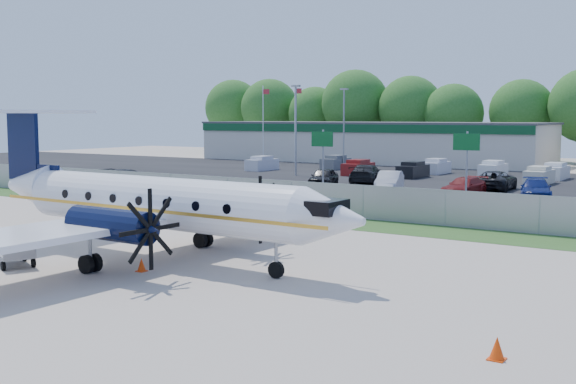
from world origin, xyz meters
The scene contains 26 objects.
ground centered at (0.00, 0.00, 0.00)m, with size 170.00×170.00×0.00m, color #BCAD9F.
grass_verge centered at (0.00, 12.00, 0.01)m, with size 170.00×4.00×0.02m, color #2D561E.
access_road centered at (0.00, 19.00, 0.01)m, with size 170.00×8.00×0.02m, color black.
parking_lot centered at (0.00, 40.00, 0.01)m, with size 170.00×32.00×0.02m, color black.
perimeter_fence centered at (0.00, 14.00, 1.00)m, with size 120.00×0.06×1.99m.
building_west centered at (-24.00, 61.98, 2.63)m, with size 46.40×12.40×5.24m.
sign_left centered at (-8.00, 22.91, 3.61)m, with size 1.80×0.26×5.00m.
sign_mid centered at (3.00, 22.91, 3.61)m, with size 1.80×0.26×5.00m.
flagpole_west centered at (-35.92, 55.00, 5.64)m, with size 1.06×0.12×10.00m.
flagpole_east centered at (-30.92, 55.00, 5.64)m, with size 1.06×0.12×10.00m.
light_pole_nw centered at (-20.00, 38.00, 5.23)m, with size 0.90×0.35×9.09m.
light_pole_sw centered at (-20.00, 48.00, 5.23)m, with size 0.90×0.35×9.09m.
aircraft centered at (-1.90, -1.41, 2.42)m, with size 20.16×19.92×6.28m.
baggage_cart_near centered at (-5.65, -5.47, 0.51)m, with size 2.40×1.97×1.09m.
cone_nose centered at (14.02, -6.02, 0.28)m, with size 0.41×0.41×0.59m.
cone_port_wing centered at (-0.62, -3.42, 0.25)m, with size 0.37×0.37×0.52m.
cone_starboard_wing centered at (-1.22, 14.68, 0.26)m, with size 0.39×0.39×0.55m.
road_car_west centered at (-23.61, 18.33, 0.00)m, with size 2.35×5.77×1.68m, color black.
road_car_mid centered at (2.55, 20.55, 0.00)m, with size 1.63×4.06×1.38m, color silver.
parked_car_a centered at (-11.77, 29.51, 0.00)m, with size 1.89×4.71×1.60m, color black.
parked_car_b centered at (-5.39, 29.02, 0.00)m, with size 1.72×4.94×1.63m, color silver.
parked_car_c centered at (0.70, 29.15, 0.00)m, with size 1.97×4.85×1.41m, color maroon.
parked_car_d centered at (5.83, 29.68, 0.00)m, with size 2.11×5.18×1.50m, color navy.
parked_car_f centered at (-10.17, 34.45, 0.00)m, with size 2.36×5.81×1.69m, color black.
parked_car_g centered at (1.44, 34.37, 0.00)m, with size 2.68×5.81×1.61m, color black.
far_parking_rows centered at (0.00, 45.00, 0.00)m, with size 56.00×10.00×1.60m, color gray, non-canonical shape.
Camera 1 is at (19.15, -23.28, 5.98)m, focal length 45.00 mm.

